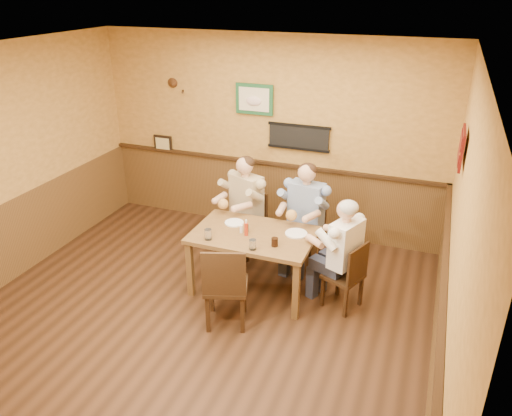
% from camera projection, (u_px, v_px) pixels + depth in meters
% --- Properties ---
extents(room, '(5.02, 5.03, 2.81)m').
position_uv_depth(room, '(203.00, 174.00, 4.88)').
color(room, black).
rests_on(room, ground).
extents(dining_table, '(1.40, 0.90, 0.75)m').
position_uv_depth(dining_table, '(253.00, 240.00, 5.79)').
color(dining_table, brown).
rests_on(dining_table, ground).
extents(chair_back_left, '(0.52, 0.52, 0.87)m').
position_uv_depth(chair_back_left, '(247.00, 224.00, 6.66)').
color(chair_back_left, '#372311').
rests_on(chair_back_left, ground).
extents(chair_back_right, '(0.47, 0.47, 0.88)m').
position_uv_depth(chair_back_right, '(305.00, 234.00, 6.41)').
color(chair_back_right, '#372311').
rests_on(chair_back_right, ground).
extents(chair_right_end, '(0.50, 0.50, 0.82)m').
position_uv_depth(chair_right_end, '(343.00, 274.00, 5.58)').
color(chair_right_end, '#372311').
rests_on(chair_right_end, ground).
extents(chair_near_side, '(0.57, 0.57, 0.97)m').
position_uv_depth(chair_near_side, '(226.00, 283.00, 5.28)').
color(chair_near_side, '#372311').
rests_on(chair_near_side, ground).
extents(diner_tan_shirt, '(0.75, 0.75, 1.25)m').
position_uv_depth(diner_tan_shirt, '(247.00, 212.00, 6.59)').
color(diner_tan_shirt, '#CBB68C').
rests_on(diner_tan_shirt, ground).
extents(diner_blue_polo, '(0.67, 0.67, 1.26)m').
position_uv_depth(diner_blue_polo, '(306.00, 221.00, 6.33)').
color(diner_blue_polo, '#798FB6').
rests_on(diner_blue_polo, ground).
extents(diner_white_elder, '(0.71, 0.71, 1.18)m').
position_uv_depth(diner_white_elder, '(344.00, 261.00, 5.50)').
color(diner_white_elder, white).
rests_on(diner_white_elder, ground).
extents(water_glass_left, '(0.11, 0.11, 0.12)m').
position_uv_depth(water_glass_left, '(208.00, 234.00, 5.59)').
color(water_glass_left, white).
rests_on(water_glass_left, dining_table).
extents(water_glass_mid, '(0.09, 0.09, 0.12)m').
position_uv_depth(water_glass_mid, '(253.00, 245.00, 5.39)').
color(water_glass_mid, silver).
rests_on(water_glass_mid, dining_table).
extents(cola_tumbler, '(0.10, 0.10, 0.10)m').
position_uv_depth(cola_tumbler, '(275.00, 242.00, 5.46)').
color(cola_tumbler, black).
rests_on(cola_tumbler, dining_table).
extents(hot_sauce_bottle, '(0.05, 0.05, 0.18)m').
position_uv_depth(hot_sauce_bottle, '(246.00, 228.00, 5.67)').
color(hot_sauce_bottle, '#B22E13').
rests_on(hot_sauce_bottle, dining_table).
extents(salt_shaker, '(0.04, 0.04, 0.09)m').
position_uv_depth(salt_shaker, '(241.00, 229.00, 5.75)').
color(salt_shaker, white).
rests_on(salt_shaker, dining_table).
extents(pepper_shaker, '(0.05, 0.05, 0.09)m').
position_uv_depth(pepper_shaker, '(247.00, 228.00, 5.77)').
color(pepper_shaker, black).
rests_on(pepper_shaker, dining_table).
extents(plate_far_left, '(0.29, 0.29, 0.02)m').
position_uv_depth(plate_far_left, '(234.00, 223.00, 5.98)').
color(plate_far_left, white).
rests_on(plate_far_left, dining_table).
extents(plate_far_right, '(0.33, 0.33, 0.02)m').
position_uv_depth(plate_far_right, '(296.00, 233.00, 5.73)').
color(plate_far_right, white).
rests_on(plate_far_right, dining_table).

